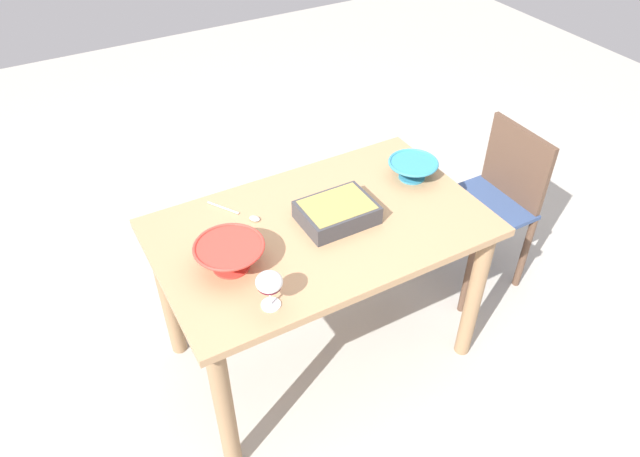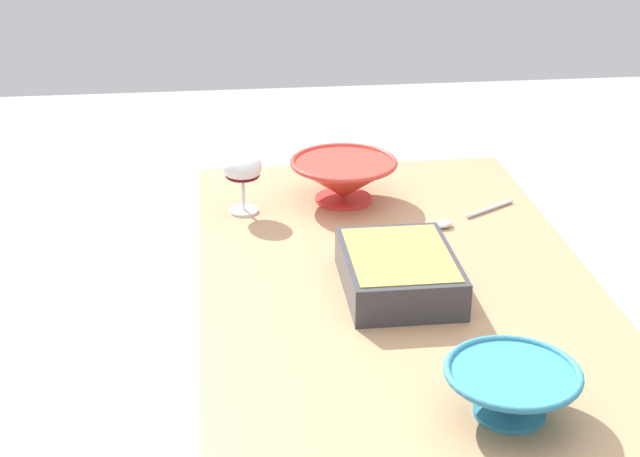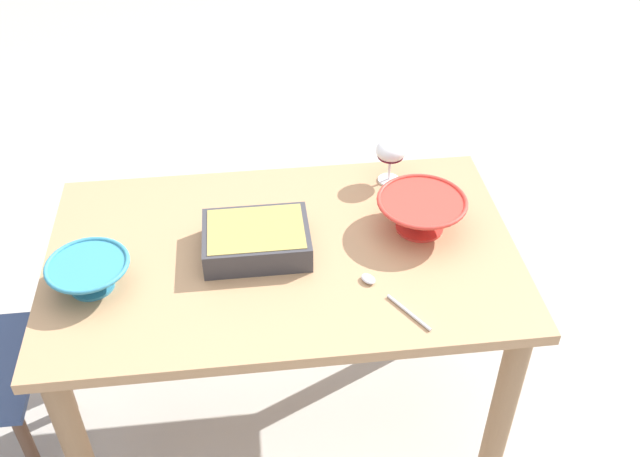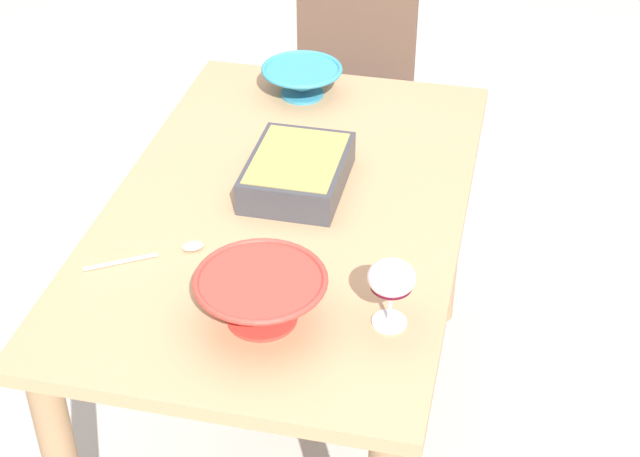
% 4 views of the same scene
% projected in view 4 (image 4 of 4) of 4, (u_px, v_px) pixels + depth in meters
% --- Properties ---
extents(ground_plane, '(8.00, 8.00, 0.00)m').
position_uv_depth(ground_plane, '(293.00, 435.00, 2.61)').
color(ground_plane, '#B2ADA3').
extents(dining_table, '(1.27, 0.78, 0.75)m').
position_uv_depth(dining_table, '(289.00, 248.00, 2.24)').
color(dining_table, tan).
rests_on(dining_table, ground_plane).
extents(chair, '(0.40, 0.40, 0.83)m').
position_uv_depth(chair, '(348.00, 105.00, 3.13)').
color(chair, '#334772').
rests_on(chair, ground_plane).
extents(wine_glass, '(0.09, 0.09, 0.14)m').
position_uv_depth(wine_glass, '(391.00, 281.00, 1.78)').
color(wine_glass, white).
rests_on(wine_glass, dining_table).
extents(casserole_dish, '(0.28, 0.21, 0.08)m').
position_uv_depth(casserole_dish, '(297.00, 170.00, 2.19)').
color(casserole_dish, '#38383D').
rests_on(casserole_dish, dining_table).
extents(mixing_bowl, '(0.25, 0.25, 0.10)m').
position_uv_depth(mixing_bowl, '(261.00, 296.00, 1.82)').
color(mixing_bowl, red).
rests_on(mixing_bowl, dining_table).
extents(small_bowl, '(0.21, 0.21, 0.08)m').
position_uv_depth(small_bowl, '(302.00, 79.00, 2.55)').
color(small_bowl, teal).
rests_on(small_bowl, dining_table).
extents(serving_spoon, '(0.15, 0.22, 0.01)m').
position_uv_depth(serving_spoon, '(168.00, 251.00, 2.01)').
color(serving_spoon, silver).
rests_on(serving_spoon, dining_table).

